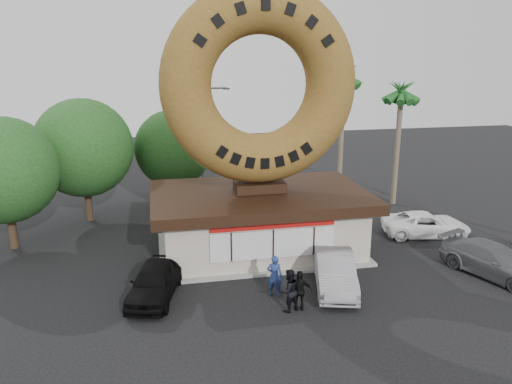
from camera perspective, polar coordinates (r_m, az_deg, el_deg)
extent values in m
plane|color=black|center=(21.77, 3.77, -12.55)|extent=(90.00, 90.00, 0.00)
cube|color=beige|center=(26.50, 0.41, -3.65)|extent=(10.00, 6.00, 3.00)
cube|color=#999993|center=(27.01, 0.40, -6.50)|extent=(10.60, 6.60, 0.15)
cube|color=#3F3F3F|center=(26.03, 0.41, -0.43)|extent=(10.00, 6.00, 0.10)
cube|color=black|center=(26.04, 0.41, -0.54)|extent=(11.20, 7.20, 0.55)
cube|color=silver|center=(23.70, 1.95, -5.94)|extent=(6.00, 0.12, 1.40)
cube|color=red|center=(23.33, 1.99, -3.68)|extent=(6.00, 0.10, 0.45)
cube|color=black|center=(25.89, 0.42, 0.63)|extent=(2.60, 1.40, 0.50)
torus|color=brown|center=(25.04, 0.44, 12.08)|extent=(9.80, 2.50, 9.80)
cylinder|color=#473321|center=(32.89, -18.67, -0.34)|extent=(0.44, 0.44, 3.30)
sphere|color=#18431A|center=(32.23, -19.13, 4.79)|extent=(6.00, 6.00, 6.00)
cylinder|color=#473321|center=(34.62, -9.22, 0.71)|extent=(0.44, 0.44, 2.86)
sphere|color=#18431A|center=(34.05, -9.41, 4.93)|extent=(5.20, 5.20, 5.20)
cylinder|color=#473321|center=(29.84, -26.18, -3.00)|extent=(0.44, 0.44, 3.08)
sphere|color=#18431A|center=(29.14, -26.85, 2.23)|extent=(5.60, 5.60, 5.60)
cylinder|color=#726651|center=(35.33, 9.70, 6.09)|extent=(0.36, 0.36, 9.00)
cylinder|color=#726651|center=(35.50, 15.84, 4.94)|extent=(0.36, 0.36, 8.00)
cylinder|color=#59595E|center=(35.16, -6.21, 5.35)|extent=(0.18, 0.18, 8.00)
cylinder|color=#59595E|center=(34.77, -4.90, 11.75)|extent=(1.80, 0.12, 0.12)
cube|color=#59595E|center=(34.89, -3.40, 11.71)|extent=(0.45, 0.20, 0.12)
imported|color=navy|center=(21.97, 2.13, -9.52)|extent=(0.78, 0.63, 1.86)
imported|color=black|center=(20.78, 3.76, -11.16)|extent=(1.08, 0.96, 1.83)
imported|color=black|center=(20.89, 5.04, -11.18)|extent=(1.09, 0.66, 1.74)
imported|color=black|center=(22.29, -11.51, -9.95)|extent=(2.86, 4.76, 1.52)
imported|color=#97969B|center=(22.99, 9.01, -8.91)|extent=(2.82, 5.05, 1.58)
imported|color=#5C5E61|center=(26.40, 25.55, -7.09)|extent=(3.88, 5.61, 1.51)
imported|color=white|center=(30.50, 18.84, -3.51)|extent=(5.27, 3.14, 1.37)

